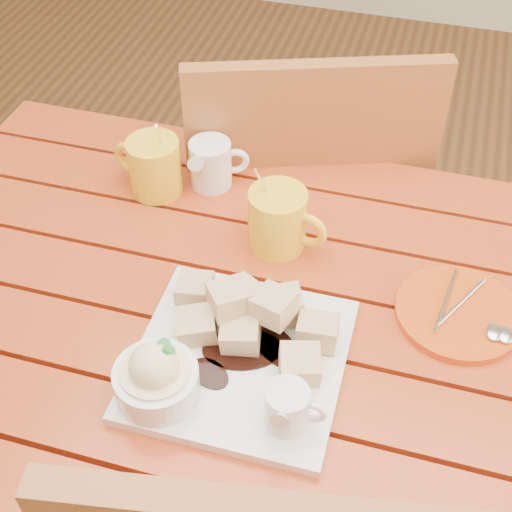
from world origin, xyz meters
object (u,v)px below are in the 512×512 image
(dessert_plate, at_px, (223,356))
(chair_far, at_px, (300,212))
(coffee_mug_right, at_px, (279,219))
(orange_saucer, at_px, (459,313))
(table, at_px, (261,356))
(coffee_mug_left, at_px, (153,165))

(dessert_plate, height_order, chair_far, chair_far)
(coffee_mug_right, relative_size, chair_far, 0.16)
(dessert_plate, relative_size, orange_saucer, 1.55)
(table, xyz_separation_m, dessert_plate, (-0.02, -0.12, 0.14))
(orange_saucer, xyz_separation_m, chair_far, (-0.32, 0.41, -0.23))
(orange_saucer, bearing_deg, chair_far, 128.20)
(dessert_plate, bearing_deg, coffee_mug_left, 124.62)
(dessert_plate, relative_size, chair_far, 0.29)
(coffee_mug_left, relative_size, coffee_mug_right, 0.97)
(chair_far, bearing_deg, coffee_mug_left, 32.82)
(orange_saucer, relative_size, chair_far, 0.19)
(coffee_mug_right, height_order, orange_saucer, coffee_mug_right)
(dessert_plate, relative_size, coffee_mug_right, 1.84)
(coffee_mug_right, height_order, chair_far, chair_far)
(dessert_plate, bearing_deg, table, 80.24)
(coffee_mug_left, relative_size, orange_saucer, 0.82)
(coffee_mug_left, bearing_deg, table, -28.38)
(dessert_plate, height_order, coffee_mug_right, coffee_mug_right)
(coffee_mug_right, distance_m, orange_saucer, 0.30)
(coffee_mug_right, distance_m, chair_far, 0.43)
(coffee_mug_left, bearing_deg, orange_saucer, -3.42)
(coffee_mug_right, bearing_deg, dessert_plate, -79.61)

